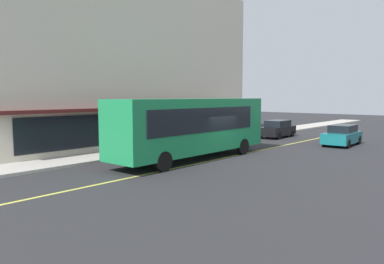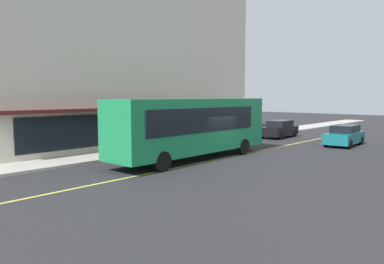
{
  "view_description": "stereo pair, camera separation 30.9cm",
  "coord_description": "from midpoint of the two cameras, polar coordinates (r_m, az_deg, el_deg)",
  "views": [
    {
      "loc": [
        -17.06,
        -12.84,
        3.64
      ],
      "look_at": [
        -1.19,
        1.06,
        1.6
      ],
      "focal_mm": 34.65,
      "sensor_mm": 36.0,
      "label": 1
    },
    {
      "loc": [
        -16.85,
        -13.07,
        3.64
      ],
      "look_at": [
        -1.19,
        1.06,
        1.6
      ],
      "focal_mm": 34.65,
      "sensor_mm": 36.0,
      "label": 2
    }
  ],
  "objects": [
    {
      "name": "ground",
      "position": [
        21.64,
        4.62,
        -4.18
      ],
      "size": [
        120.0,
        120.0,
        0.0
      ],
      "primitive_type": "plane",
      "color": "#28282B"
    },
    {
      "name": "traffic_light",
      "position": [
        28.14,
        2.7,
        3.26
      ],
      "size": [
        0.3,
        0.52,
        3.2
      ],
      "color": "#2D2D33",
      "rests_on": "sidewalk"
    },
    {
      "name": "lane_centre_stripe",
      "position": [
        21.64,
        4.62,
        -4.16
      ],
      "size": [
        36.0,
        0.16,
        0.01
      ],
      "primitive_type": "cube",
      "color": "#D8D14C",
      "rests_on": "ground"
    },
    {
      "name": "car_black",
      "position": [
        33.69,
        13.55,
        0.43
      ],
      "size": [
        4.4,
        2.06,
        1.52
      ],
      "color": "black",
      "rests_on": "ground"
    },
    {
      "name": "sidewalk",
      "position": [
        25.38,
        -5.46,
        -2.58
      ],
      "size": [
        80.0,
        2.72,
        0.15
      ],
      "primitive_type": "cube",
      "color": "#B2ADA3",
      "rests_on": "ground"
    },
    {
      "name": "car_teal",
      "position": [
        29.66,
        22.68,
        -0.51
      ],
      "size": [
        4.39,
        2.04,
        1.52
      ],
      "color": "#14666B",
      "rests_on": "ground"
    },
    {
      "name": "pedestrian_waiting",
      "position": [
        34.27,
        8.91,
        1.29
      ],
      "size": [
        0.34,
        0.34,
        1.67
      ],
      "color": "black",
      "rests_on": "sidewalk"
    },
    {
      "name": "storefront_building",
      "position": [
        30.04,
        -15.13,
        10.29
      ],
      "size": [
        26.96,
        11.0,
        12.49
      ],
      "color": "beige",
      "rests_on": "ground"
    },
    {
      "name": "bus",
      "position": [
        21.15,
        0.58,
        1.04
      ],
      "size": [
        11.16,
        2.71,
        3.5
      ],
      "color": "#197F47",
      "rests_on": "ground"
    }
  ]
}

